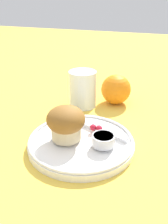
% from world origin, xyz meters
% --- Properties ---
extents(ground_plane, '(3.00, 3.00, 0.00)m').
position_xyz_m(ground_plane, '(0.00, 0.00, 0.00)').
color(ground_plane, gold).
extents(plate, '(0.22, 0.22, 0.02)m').
position_xyz_m(plate, '(0.02, 0.01, 0.01)').
color(plate, white).
rests_on(plate, ground_plane).
extents(muffin, '(0.08, 0.08, 0.07)m').
position_xyz_m(muffin, '(-0.01, -0.00, 0.06)').
color(muffin, beige).
rests_on(muffin, plate).
extents(cream_ramekin, '(0.05, 0.05, 0.02)m').
position_xyz_m(cream_ramekin, '(0.07, -0.00, 0.03)').
color(cream_ramekin, silver).
rests_on(cream_ramekin, plate).
extents(berry_pair, '(0.03, 0.01, 0.01)m').
position_xyz_m(berry_pair, '(0.04, 0.05, 0.03)').
color(berry_pair, '#B7192D').
rests_on(berry_pair, plate).
extents(butter_knife, '(0.18, 0.08, 0.00)m').
position_xyz_m(butter_knife, '(0.02, 0.06, 0.02)').
color(butter_knife, silver).
rests_on(butter_knife, plate).
extents(orange_fruit, '(0.08, 0.08, 0.08)m').
position_xyz_m(orange_fruit, '(0.04, 0.24, 0.04)').
color(orange_fruit, orange).
rests_on(orange_fruit, ground_plane).
extents(juice_glass, '(0.07, 0.07, 0.10)m').
position_xyz_m(juice_glass, '(-0.04, 0.20, 0.05)').
color(juice_glass, silver).
rests_on(juice_glass, ground_plane).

